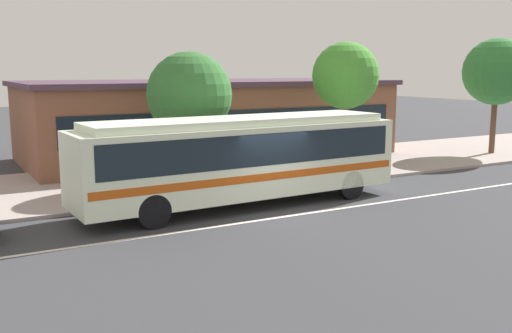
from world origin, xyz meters
TOP-DOWN VIEW (x-y plane):
  - ground_plane at (0.00, 0.00)m, footprint 120.00×120.00m
  - sidewalk_slab at (0.00, 6.51)m, footprint 60.00×8.00m
  - lane_stripe_center at (0.00, -0.80)m, footprint 56.00×0.16m
  - transit_bus at (-0.51, 1.16)m, footprint 11.14×2.97m
  - pedestrian_waiting_near_sign at (4.83, 3.70)m, footprint 0.47×0.47m
  - bus_stop_sign at (3.59, 2.90)m, footprint 0.09×0.44m
  - street_tree_near_stop at (-0.75, 4.90)m, footprint 3.23×3.23m
  - street_tree_mid_block at (6.39, 4.61)m, footprint 2.88×2.88m
  - street_tree_far_end at (16.36, 4.83)m, footprint 3.44×3.44m
  - station_building at (3.07, 11.64)m, footprint 18.33×8.70m

SIDE VIEW (x-z plane):
  - ground_plane at x=0.00m, z-range 0.00..0.00m
  - lane_stripe_center at x=0.00m, z-range 0.00..0.01m
  - sidewalk_slab at x=0.00m, z-range 0.00..0.12m
  - pedestrian_waiting_near_sign at x=4.83m, z-range 0.27..2.01m
  - bus_stop_sign at x=3.59m, z-range 0.46..2.82m
  - transit_bus at x=-0.51m, z-range 0.24..3.18m
  - station_building at x=3.07m, z-range 0.01..3.93m
  - street_tree_near_stop at x=-0.75m, z-range 1.00..6.03m
  - street_tree_mid_block at x=6.39m, z-range 1.42..6.95m
  - street_tree_far_end at x=16.36m, z-range 1.36..7.32m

